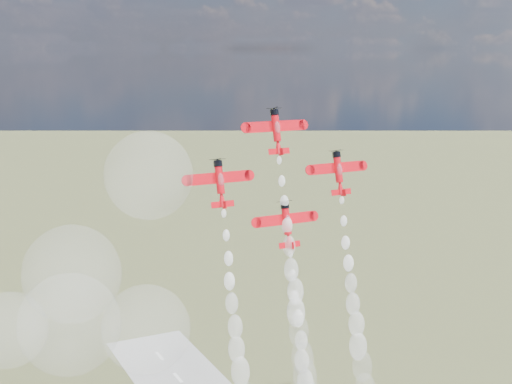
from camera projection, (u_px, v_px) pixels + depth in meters
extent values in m
cylinder|color=red|center=(276.00, 128.00, 150.70)|extent=(1.58, 3.00, 6.08)
cylinder|color=black|center=(274.00, 113.00, 150.79)|extent=(1.81, 2.03, 1.55)
cube|color=red|center=(275.00, 126.00, 151.06)|extent=(13.78, 0.81, 2.25)
cube|color=white|center=(259.00, 127.00, 149.57)|extent=(5.42, 0.19, 0.61)
cube|color=white|center=(290.00, 126.00, 152.80)|extent=(5.42, 0.19, 0.61)
cube|color=red|center=(279.00, 151.00, 150.39)|extent=(4.97, 0.44, 1.24)
cube|color=red|center=(281.00, 152.00, 149.62)|extent=(0.16, 2.23, 1.90)
ellipsoid|color=silver|center=(277.00, 128.00, 150.13)|extent=(1.24, 1.77, 2.99)
cone|color=red|center=(278.00, 147.00, 150.52)|extent=(1.58, 2.27, 3.24)
cylinder|color=red|center=(220.00, 179.00, 144.27)|extent=(1.58, 3.00, 6.08)
cylinder|color=black|center=(218.00, 164.00, 144.37)|extent=(1.81, 2.03, 1.55)
cube|color=red|center=(219.00, 178.00, 144.64)|extent=(13.78, 0.81, 2.25)
cube|color=white|center=(201.00, 179.00, 143.15)|extent=(5.42, 0.19, 0.61)
cube|color=white|center=(235.00, 177.00, 146.37)|extent=(5.42, 0.19, 0.61)
cube|color=red|center=(223.00, 204.00, 143.97)|extent=(4.97, 0.44, 1.24)
cube|color=red|center=(224.00, 205.00, 143.20)|extent=(0.16, 2.23, 1.90)
ellipsoid|color=silver|center=(221.00, 180.00, 143.71)|extent=(1.24, 1.77, 2.99)
cone|color=red|center=(222.00, 200.00, 144.10)|extent=(1.58, 2.27, 3.24)
cylinder|color=red|center=(338.00, 169.00, 156.53)|extent=(1.58, 3.00, 6.08)
cylinder|color=black|center=(336.00, 155.00, 156.63)|extent=(1.81, 2.03, 1.55)
cube|color=red|center=(337.00, 168.00, 156.90)|extent=(13.78, 0.81, 2.25)
cube|color=white|center=(322.00, 169.00, 155.41)|extent=(5.42, 0.19, 0.61)
cube|color=white|center=(351.00, 167.00, 158.63)|extent=(5.42, 0.19, 0.61)
cube|color=red|center=(341.00, 192.00, 156.23)|extent=(4.97, 0.44, 1.24)
cube|color=red|center=(343.00, 193.00, 155.46)|extent=(0.16, 2.23, 1.90)
ellipsoid|color=silver|center=(340.00, 169.00, 155.97)|extent=(1.24, 1.77, 2.99)
cone|color=red|center=(340.00, 188.00, 156.36)|extent=(1.58, 2.27, 3.24)
cylinder|color=red|center=(287.00, 221.00, 150.11)|extent=(1.58, 3.00, 6.08)
cylinder|color=black|center=(285.00, 206.00, 150.20)|extent=(1.81, 2.03, 1.55)
cube|color=red|center=(285.00, 219.00, 150.48)|extent=(13.78, 0.81, 2.25)
cube|color=white|center=(270.00, 221.00, 148.99)|extent=(5.42, 0.19, 0.61)
cube|color=white|center=(301.00, 217.00, 152.21)|extent=(5.42, 0.19, 0.61)
cube|color=red|center=(290.00, 245.00, 149.81)|extent=(4.97, 0.44, 1.24)
cube|color=red|center=(292.00, 246.00, 149.04)|extent=(0.16, 2.23, 1.90)
ellipsoid|color=silver|center=(288.00, 221.00, 149.55)|extent=(1.24, 1.77, 2.99)
cone|color=red|center=(289.00, 240.00, 149.94)|extent=(1.58, 2.27, 3.24)
sphere|color=white|center=(279.00, 160.00, 150.52)|extent=(1.02, 1.02, 1.01)
sphere|color=white|center=(282.00, 181.00, 150.13)|extent=(1.40, 1.40, 1.40)
sphere|color=white|center=(284.00, 203.00, 150.18)|extent=(1.78, 1.78, 1.78)
sphere|color=white|center=(287.00, 226.00, 150.02)|extent=(2.16, 2.16, 2.16)
sphere|color=white|center=(289.00, 246.00, 150.18)|extent=(2.55, 2.55, 2.55)
sphere|color=white|center=(291.00, 270.00, 149.48)|extent=(2.93, 2.93, 2.93)
sphere|color=white|center=(295.00, 291.00, 149.65)|extent=(3.32, 3.31, 3.32)
sphere|color=white|center=(296.00, 312.00, 149.29)|extent=(3.70, 3.70, 3.70)
sphere|color=white|center=(299.00, 331.00, 149.80)|extent=(4.08, 4.08, 4.08)
sphere|color=white|center=(302.00, 358.00, 149.25)|extent=(4.47, 4.46, 4.47)
sphere|color=white|center=(305.00, 377.00, 149.89)|extent=(4.85, 4.85, 4.85)
sphere|color=white|center=(224.00, 213.00, 144.03)|extent=(1.02, 1.02, 1.01)
sphere|color=white|center=(226.00, 235.00, 144.08)|extent=(1.40, 1.40, 1.40)
sphere|color=white|center=(229.00, 258.00, 143.65)|extent=(1.78, 1.78, 1.78)
sphere|color=white|center=(229.00, 281.00, 143.69)|extent=(2.16, 2.17, 2.16)
sphere|color=white|center=(232.00, 303.00, 143.45)|extent=(2.55, 2.55, 2.55)
sphere|color=white|center=(235.00, 327.00, 143.34)|extent=(2.93, 2.93, 2.93)
sphere|color=white|center=(236.00, 349.00, 143.55)|extent=(3.31, 3.32, 3.31)
sphere|color=white|center=(240.00, 372.00, 142.86)|extent=(3.70, 3.70, 3.70)
sphere|color=white|center=(342.00, 200.00, 156.32)|extent=(1.02, 1.02, 1.01)
sphere|color=white|center=(344.00, 221.00, 156.09)|extent=(1.40, 1.40, 1.40)
sphere|color=white|center=(346.00, 243.00, 156.09)|extent=(1.78, 1.78, 1.78)
sphere|color=white|center=(348.00, 263.00, 155.66)|extent=(2.16, 2.16, 2.16)
sphere|color=white|center=(351.00, 283.00, 155.94)|extent=(2.55, 2.55, 2.55)
sphere|color=white|center=(353.00, 304.00, 155.41)|extent=(2.93, 2.93, 2.93)
sphere|color=white|center=(356.00, 324.00, 155.28)|extent=(3.31, 3.32, 3.31)
sphere|color=white|center=(358.00, 346.00, 155.27)|extent=(3.70, 3.70, 3.70)
sphere|color=white|center=(362.00, 366.00, 155.16)|extent=(4.08, 4.08, 4.08)
sphere|color=white|center=(291.00, 254.00, 150.02)|extent=(1.02, 1.02, 1.01)
sphere|color=white|center=(293.00, 275.00, 149.85)|extent=(1.40, 1.40, 1.40)
sphere|color=white|center=(294.00, 297.00, 149.69)|extent=(1.78, 1.78, 1.78)
sphere|color=white|center=(298.00, 318.00, 149.71)|extent=(2.16, 2.16, 2.17)
sphere|color=white|center=(301.00, 341.00, 149.25)|extent=(2.55, 2.55, 2.55)
sphere|color=white|center=(302.00, 360.00, 149.36)|extent=(2.93, 2.93, 2.93)
sphere|color=white|center=(305.00, 382.00, 149.47)|extent=(3.32, 3.32, 3.31)
sphere|color=white|center=(9.00, 330.00, 136.78)|extent=(14.65, 14.65, 14.65)
sphere|color=white|center=(70.00, 324.00, 145.89)|extent=(21.08, 21.08, 21.08)
sphere|color=white|center=(72.00, 274.00, 142.44)|extent=(19.76, 19.76, 19.76)
sphere|color=white|center=(149.00, 175.00, 138.74)|extent=(17.41, 17.41, 17.41)
sphere|color=white|center=(146.00, 329.00, 140.62)|extent=(17.66, 17.66, 17.66)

